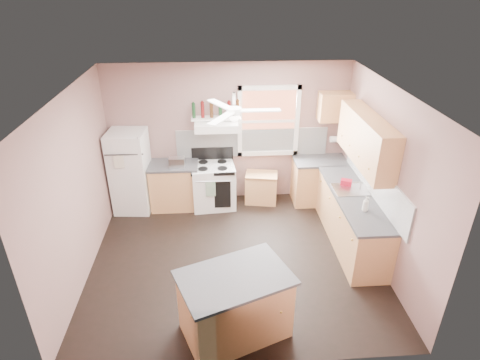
{
  "coord_description": "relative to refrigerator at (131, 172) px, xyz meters",
  "views": [
    {
      "loc": [
        -0.27,
        -5.15,
        4.1
      ],
      "look_at": [
        0.1,
        0.3,
        1.25
      ],
      "focal_mm": 30.0,
      "sensor_mm": 36.0,
      "label": 1
    }
  ],
  "objects": [
    {
      "name": "paper_towel",
      "position": [
        3.92,
        0.2,
        0.46
      ],
      "size": [
        0.26,
        0.12,
        0.12
      ],
      "primitive_type": "cylinder",
      "rotation": [
        0.0,
        1.57,
        0.0
      ],
      "color": "white",
      "rests_on": "wall_back"
    },
    {
      "name": "wall_back",
      "position": [
        1.85,
        0.36,
        0.56
      ],
      "size": [
        4.5,
        0.05,
        2.7
      ],
      "primitive_type": "cube",
      "color": "#88655F",
      "rests_on": "ground"
    },
    {
      "name": "wall_right",
      "position": [
        4.13,
        -1.66,
        0.56
      ],
      "size": [
        0.05,
        4.0,
        2.7
      ],
      "primitive_type": "cube",
      "color": "#88655F",
      "rests_on": "ground"
    },
    {
      "name": "toaster",
      "position": [
        0.87,
        -0.08,
        0.2
      ],
      "size": [
        0.28,
        0.16,
        0.18
      ],
      "primitive_type": "cube",
      "rotation": [
        0.0,
        0.0,
        0.01
      ],
      "color": "silver",
      "rests_on": "counter_left"
    },
    {
      "name": "refrigerator",
      "position": [
        0.0,
        0.0,
        0.0
      ],
      "size": [
        0.71,
        0.7,
        1.57
      ],
      "primitive_type": "cube",
      "rotation": [
        0.0,
        0.0,
        -0.08
      ],
      "color": "white",
      "rests_on": "floor"
    },
    {
      "name": "wall_left",
      "position": [
        -0.42,
        -1.66,
        0.56
      ],
      "size": [
        0.05,
        4.0,
        2.7
      ],
      "primitive_type": "cube",
      "color": "#88655F",
      "rests_on": "ground"
    },
    {
      "name": "base_cabinet_corner",
      "position": [
        3.6,
        0.04,
        -0.36
      ],
      "size": [
        1.0,
        0.6,
        0.86
      ],
      "primitive_type": "cube",
      "color": "tan",
      "rests_on": "floor"
    },
    {
      "name": "window_frame",
      "position": [
        2.6,
        0.3,
        0.81
      ],
      "size": [
        1.16,
        0.07,
        1.36
      ],
      "primitive_type": "cube",
      "color": "white",
      "rests_on": "wall_back"
    },
    {
      "name": "upper_cabinet_right",
      "position": [
        3.93,
        -1.16,
        0.99
      ],
      "size": [
        0.33,
        1.8,
        0.76
      ],
      "primitive_type": "cube",
      "color": "tan",
      "rests_on": "wall_right"
    },
    {
      "name": "cart",
      "position": [
        2.47,
        0.09,
        -0.48
      ],
      "size": [
        0.67,
        0.51,
        0.61
      ],
      "primitive_type": "cube",
      "rotation": [
        0.0,
        0.0,
        -0.17
      ],
      "color": "tan",
      "rests_on": "floor"
    },
    {
      "name": "range_hood",
      "position": [
        1.62,
        0.09,
        0.83
      ],
      "size": [
        0.78,
        0.5,
        0.14
      ],
      "primitive_type": "cube",
      "color": "white",
      "rests_on": "wall_back"
    },
    {
      "name": "floor",
      "position": [
        1.85,
        -1.66,
        -0.79
      ],
      "size": [
        4.5,
        4.5,
        0.0
      ],
      "primitive_type": "plane",
      "color": "black",
      "rests_on": "ground"
    },
    {
      "name": "ceiling",
      "position": [
        1.85,
        -1.66,
        1.91
      ],
      "size": [
        4.5,
        4.5,
        0.0
      ],
      "primitive_type": "plane",
      "color": "white",
      "rests_on": "ground"
    },
    {
      "name": "sink",
      "position": [
        3.79,
        -1.16,
        0.11
      ],
      "size": [
        0.55,
        0.45,
        0.03
      ],
      "primitive_type": "cube",
      "color": "silver",
      "rests_on": "counter_right"
    },
    {
      "name": "backsplash_back",
      "position": [
        2.3,
        0.33,
        0.39
      ],
      "size": [
        2.9,
        0.03,
        0.55
      ],
      "primitive_type": "cube",
      "color": "white",
      "rests_on": "wall_back"
    },
    {
      "name": "counter_right",
      "position": [
        3.79,
        -1.36,
        0.09
      ],
      "size": [
        0.62,
        2.22,
        0.04
      ],
      "primitive_type": "cube",
      "color": "#3D3C3F",
      "rests_on": "base_cabinet_right"
    },
    {
      "name": "ceiling_fan_hub",
      "position": [
        1.85,
        -1.66,
        1.66
      ],
      "size": [
        0.2,
        0.2,
        0.08
      ],
      "primitive_type": "cylinder",
      "color": "white",
      "rests_on": "ceiling"
    },
    {
      "name": "wine_bottles",
      "position": [
        1.63,
        0.21,
        1.09
      ],
      "size": [
        0.86,
        0.06,
        0.31
      ],
      "color": "#143819",
      "rests_on": "bottle_shelf"
    },
    {
      "name": "island",
      "position": [
        1.77,
        -3.15,
        -0.36
      ],
      "size": [
        1.44,
        1.18,
        0.86
      ],
      "primitive_type": "cube",
      "rotation": [
        0.0,
        0.0,
        0.38
      ],
      "color": "tan",
      "rests_on": "floor"
    },
    {
      "name": "soap_bottle",
      "position": [
        3.8,
        -1.82,
        0.23
      ],
      "size": [
        0.13,
        0.13,
        0.24
      ],
      "primitive_type": "imported",
      "rotation": [
        0.0,
        0.0,
        0.68
      ],
      "color": "silver",
      "rests_on": "counter_right"
    },
    {
      "name": "base_cabinet_left",
      "position": [
        0.79,
        0.04,
        -0.36
      ],
      "size": [
        0.9,
        0.6,
        0.86
      ],
      "primitive_type": "cube",
      "color": "tan",
      "rests_on": "floor"
    },
    {
      "name": "window_view",
      "position": [
        2.6,
        0.32,
        0.81
      ],
      "size": [
        1.0,
        0.02,
        1.2
      ],
      "primitive_type": "cube",
      "color": "brown",
      "rests_on": "wall_back"
    },
    {
      "name": "island_top",
      "position": [
        1.77,
        -3.15,
        0.09
      ],
      "size": [
        1.53,
        1.28,
        0.04
      ],
      "primitive_type": "cube",
      "rotation": [
        0.0,
        0.0,
        0.38
      ],
      "color": "#3D3C3F",
      "rests_on": "island"
    },
    {
      "name": "bottle_shelf",
      "position": [
        1.62,
        0.21,
        0.93
      ],
      "size": [
        0.9,
        0.26,
        0.03
      ],
      "primitive_type": "cube",
      "color": "white",
      "rests_on": "range_hood"
    },
    {
      "name": "counter_corner",
      "position": [
        3.6,
        0.04,
        0.09
      ],
      "size": [
        1.02,
        0.62,
        0.04
      ],
      "primitive_type": "cube",
      "color": "#3D3C3F",
      "rests_on": "base_cabinet_corner"
    },
    {
      "name": "upper_cabinet_corner",
      "position": [
        3.8,
        0.17,
        1.11
      ],
      "size": [
        0.6,
        0.33,
        0.52
      ],
      "primitive_type": "cube",
      "color": "tan",
      "rests_on": "wall_back"
    },
    {
      "name": "backsplash_right",
      "position": [
        4.09,
        -1.36,
        0.39
      ],
      "size": [
        0.03,
        2.6,
        0.55
      ],
      "primitive_type": "cube",
      "color": "white",
      "rests_on": "wall_right"
    },
    {
      "name": "counter_left",
      "position": [
        0.79,
        0.04,
        0.09
      ],
      "size": [
        0.92,
        0.62,
        0.04
      ],
      "primitive_type": "cube",
      "color": "#3D3C3F",
      "rests_on": "base_cabinet_left"
    },
    {
      "name": "base_cabinet_right",
      "position": [
        3.8,
        -1.36,
        -0.36
      ],
      "size": [
        0.6,
        2.2,
        0.86
      ],
      "primitive_type": "cube",
      "color": "tan",
      "rests_on": "floor"
    },
    {
      "name": "stove",
      "position": [
        1.53,
        0.01,
        -0.36
      ],
      "size": [
        0.85,
        0.7,
        0.86
      ],
      "primitive_type": "cube",
      "rotation": [
        0.0,
        0.0,
        0.08
      ],
      "color": "white",
      "rests_on": "floor"
    },
    {
      "name": "faucet",
      "position": [
        3.95,
        -1.16,
        0.18
      ],
      "size": [
        0.03,
        0.03,
        0.14
      ],
      "primitive_type": "cylinder",
      "color": "silver",
      "rests_on": "sink"
    },
    {
      "name": "red_caddy",
      "position": [
        3.76,
        -1.0,
        0.16
      ],
      "size": [
        0.21,
        0.18,
        0.1
      ],
      "primitive_type": "cube",
      "rotation": [
        0.0,
        0.0,
        -0.43
      ],
      "color": "#A80E23",
      "rests_on": "counter_right"
    }
  ]
}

